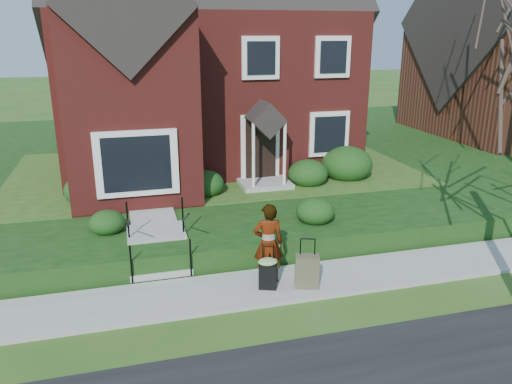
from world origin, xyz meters
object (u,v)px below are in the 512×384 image
object	(u,v)px
front_steps	(158,246)
suitcase_olive	(307,271)
suitcase_black	(268,272)
woman	(268,243)

from	to	relation	value
front_steps	suitcase_olive	world-z (taller)	front_steps
front_steps	suitcase_black	distance (m)	2.94
woman	suitcase_olive	distance (m)	1.03
suitcase_black	suitcase_olive	xyz separation A→B (m)	(0.83, -0.16, -0.02)
suitcase_black	front_steps	bearing A→B (deg)	158.14
woman	suitcase_olive	bearing A→B (deg)	154.03
woman	suitcase_black	bearing A→B (deg)	80.42
front_steps	woman	bearing A→B (deg)	-36.38
suitcase_black	suitcase_olive	distance (m)	0.85
woman	front_steps	bearing A→B (deg)	-28.39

